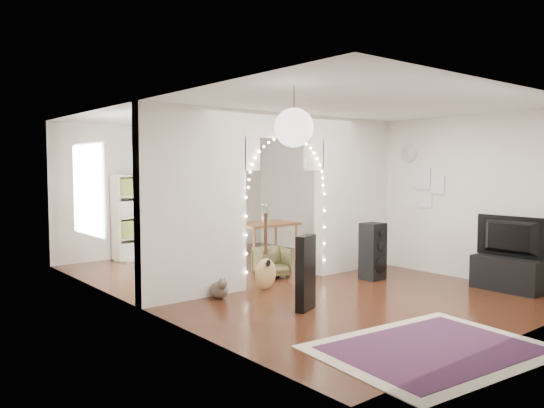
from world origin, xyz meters
TOP-DOWN VIEW (x-y plane):
  - floor at (0.00, 0.00)m, footprint 7.50×7.50m
  - ceiling at (0.00, 0.00)m, footprint 5.00×7.50m
  - wall_back at (0.00, 3.75)m, footprint 5.00×0.02m
  - wall_front at (0.00, -3.75)m, footprint 5.00×0.02m
  - wall_left at (-2.50, 0.00)m, footprint 0.02×7.50m
  - wall_right at (2.50, 0.00)m, footprint 0.02×7.50m
  - divider_wall at (0.00, 0.00)m, footprint 5.00×0.20m
  - fairy_lights at (0.00, -0.13)m, footprint 1.64×0.04m
  - window at (-2.47, 1.80)m, footprint 0.04×1.20m
  - wall_clock at (2.48, -0.60)m, footprint 0.03×0.31m
  - picture_frames at (2.48, -1.00)m, footprint 0.02×0.50m
  - paper_lantern at (-1.90, -2.40)m, footprint 0.40×0.40m
  - ceiling_fan at (0.00, 2.00)m, footprint 1.10×1.10m
  - area_rug at (-0.89, -3.40)m, footprint 2.47×1.96m
  - guitar_case at (-0.88, -1.49)m, footprint 0.39×0.26m
  - acoustic_guitar at (-0.55, -0.25)m, footprint 0.42×0.27m
  - tabby_cat at (-1.40, -0.27)m, footprint 0.28×0.50m
  - floor_speaker at (1.27, -0.80)m, footprint 0.38×0.34m
  - media_console at (2.20, -2.61)m, footprint 0.40×1.00m
  - tv at (2.20, -2.61)m, footprint 0.15×1.08m
  - bookcase at (-0.51, 3.50)m, footprint 1.72×0.79m
  - dining_table at (0.99, 1.68)m, footprint 1.21×0.81m
  - flower_vase at (0.99, 1.68)m, footprint 0.18×0.18m
  - dining_chair_left at (0.09, 0.39)m, footprint 0.68×0.69m
  - dining_chair_right at (-0.20, 1.67)m, footprint 0.70×0.71m

SIDE VIEW (x-z plane):
  - floor at x=0.00m, z-range 0.00..0.00m
  - area_rug at x=-0.89m, z-range 0.00..0.02m
  - tabby_cat at x=-1.40m, z-range -0.03..0.30m
  - media_console at x=2.20m, z-range 0.00..0.50m
  - dining_chair_left at x=0.09m, z-range 0.00..0.50m
  - dining_chair_right at x=-0.20m, z-range 0.00..0.53m
  - acoustic_guitar at x=-0.55m, z-range -0.06..0.92m
  - floor_speaker at x=1.27m, z-range 0.00..0.93m
  - guitar_case at x=-0.88m, z-range 0.00..0.98m
  - dining_table at x=0.99m, z-range 0.30..1.06m
  - tv at x=2.20m, z-range 0.50..1.12m
  - flower_vase at x=0.99m, z-range 0.76..0.95m
  - bookcase at x=-0.51m, z-range 0.00..1.70m
  - wall_back at x=0.00m, z-range 0.00..2.70m
  - wall_front at x=0.00m, z-range 0.00..2.70m
  - wall_left at x=-2.50m, z-range 0.00..2.70m
  - wall_right at x=2.50m, z-range 0.00..2.70m
  - divider_wall at x=0.00m, z-range 0.07..2.77m
  - window at x=-2.47m, z-range 0.80..2.20m
  - picture_frames at x=2.48m, z-range 1.15..1.85m
  - fairy_lights at x=0.00m, z-range 0.75..2.35m
  - wall_clock at x=2.48m, z-range 1.95..2.25m
  - paper_lantern at x=-1.90m, z-range 2.05..2.45m
  - ceiling_fan at x=0.00m, z-range 2.25..2.55m
  - ceiling at x=0.00m, z-range 2.69..2.71m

